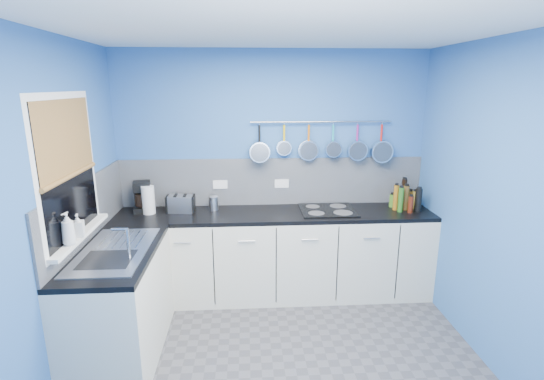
{
  "coord_description": "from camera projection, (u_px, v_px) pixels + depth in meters",
  "views": [
    {
      "loc": [
        -0.27,
        -2.7,
        2.15
      ],
      "look_at": [
        -0.05,
        0.75,
        1.25
      ],
      "focal_mm": 26.81,
      "sensor_mm": 36.0,
      "label": 1
    }
  ],
  "objects": [
    {
      "name": "floor",
      "position": [
        285.0,
        370.0,
        3.17
      ],
      "size": [
        3.2,
        3.0,
        0.02
      ],
      "primitive_type": "cube",
      "color": "#47474C",
      "rests_on": "ground"
    },
    {
      "name": "ceiling",
      "position": [
        288.0,
        25.0,
        2.53
      ],
      "size": [
        3.2,
        3.0,
        0.02
      ],
      "primitive_type": "cube",
      "color": "white",
      "rests_on": "ground"
    },
    {
      "name": "wall_back",
      "position": [
        272.0,
        172.0,
        4.31
      ],
      "size": [
        3.2,
        0.02,
        2.5
      ],
      "primitive_type": "cube",
      "color": "#3161A5",
      "rests_on": "ground"
    },
    {
      "name": "wall_front",
      "position": [
        329.0,
        355.0,
        1.39
      ],
      "size": [
        3.2,
        0.02,
        2.5
      ],
      "primitive_type": "cube",
      "color": "#3161A5",
      "rests_on": "ground"
    },
    {
      "name": "wall_left",
      "position": [
        50.0,
        221.0,
        2.75
      ],
      "size": [
        0.02,
        3.0,
        2.5
      ],
      "primitive_type": "cube",
      "color": "#3161A5",
      "rests_on": "ground"
    },
    {
      "name": "wall_right",
      "position": [
        506.0,
        212.0,
        2.95
      ],
      "size": [
        0.02,
        3.0,
        2.5
      ],
      "primitive_type": "cube",
      "color": "#3161A5",
      "rests_on": "ground"
    },
    {
      "name": "backsplash_back",
      "position": [
        272.0,
        182.0,
        4.31
      ],
      "size": [
        3.2,
        0.02,
        0.5
      ],
      "primitive_type": "cube",
      "color": "gray",
      "rests_on": "wall_back"
    },
    {
      "name": "backsplash_left",
      "position": [
        88.0,
        209.0,
        3.36
      ],
      "size": [
        0.02,
        1.8,
        0.5
      ],
      "primitive_type": "cube",
      "color": "gray",
      "rests_on": "wall_left"
    },
    {
      "name": "cabinet_run_back",
      "position": [
        274.0,
        255.0,
        4.21
      ],
      "size": [
        3.2,
        0.6,
        0.86
      ],
      "primitive_type": "cube",
      "color": "beige",
      "rests_on": "ground"
    },
    {
      "name": "worktop_back",
      "position": [
        274.0,
        214.0,
        4.1
      ],
      "size": [
        3.2,
        0.6,
        0.04
      ],
      "primitive_type": "cube",
      "color": "black",
      "rests_on": "cabinet_run_back"
    },
    {
      "name": "cabinet_run_left",
      "position": [
        121.0,
        305.0,
        3.26
      ],
      "size": [
        0.6,
        1.2,
        0.86
      ],
      "primitive_type": "cube",
      "color": "beige",
      "rests_on": "ground"
    },
    {
      "name": "worktop_left",
      "position": [
        115.0,
        253.0,
        3.15
      ],
      "size": [
        0.6,
        1.2,
        0.04
      ],
      "primitive_type": "cube",
      "color": "black",
      "rests_on": "cabinet_run_left"
    },
    {
      "name": "window_frame",
      "position": [
        68.0,
        169.0,
        2.97
      ],
      "size": [
        0.01,
        1.0,
        1.1
      ],
      "primitive_type": "cube",
      "color": "white",
      "rests_on": "wall_left"
    },
    {
      "name": "window_glass",
      "position": [
        69.0,
        169.0,
        2.97
      ],
      "size": [
        0.01,
        0.9,
        1.0
      ],
      "primitive_type": "cube",
      "color": "black",
      "rests_on": "wall_left"
    },
    {
      "name": "bamboo_blind",
      "position": [
        66.0,
        138.0,
        2.91
      ],
      "size": [
        0.01,
        0.9,
        0.55
      ],
      "primitive_type": "cube",
      "color": "#9D6533",
      "rests_on": "wall_left"
    },
    {
      "name": "window_sill",
      "position": [
        80.0,
        235.0,
        3.1
      ],
      "size": [
        0.1,
        0.98,
        0.03
      ],
      "primitive_type": "cube",
      "color": "white",
      "rests_on": "wall_left"
    },
    {
      "name": "sink_unit",
      "position": [
        115.0,
        250.0,
        3.15
      ],
      "size": [
        0.5,
        0.95,
        0.01
      ],
      "primitive_type": "cube",
      "color": "silver",
      "rests_on": "worktop_left"
    },
    {
      "name": "mixer_tap",
      "position": [
        128.0,
        243.0,
        2.95
      ],
      "size": [
        0.12,
        0.08,
        0.26
      ],
      "primitive_type": null,
      "color": "silver",
      "rests_on": "worktop_left"
    },
    {
      "name": "socket_left",
      "position": [
        220.0,
        185.0,
        4.27
      ],
      "size": [
        0.15,
        0.01,
        0.09
      ],
      "primitive_type": "cube",
      "color": "white",
      "rests_on": "backsplash_back"
    },
    {
      "name": "socket_right",
      "position": [
        282.0,
        184.0,
        4.31
      ],
      "size": [
        0.15,
        0.01,
        0.09
      ],
      "primitive_type": "cube",
      "color": "white",
      "rests_on": "backsplash_back"
    },
    {
      "name": "pot_rail",
      "position": [
        321.0,
        122.0,
        4.15
      ],
      "size": [
        1.45,
        0.02,
        0.02
      ],
      "primitive_type": "cylinder",
      "rotation": [
        0.0,
        1.57,
        0.0
      ],
      "color": "silver",
      "rests_on": "wall_back"
    },
    {
      "name": "soap_bottle_a",
      "position": [
        68.0,
        229.0,
        2.84
      ],
      "size": [
        0.11,
        0.11,
        0.24
      ],
      "primitive_type": "imported",
      "rotation": [
        0.0,
        0.0,
        -0.25
      ],
      "color": "white",
      "rests_on": "window_sill"
    },
    {
      "name": "soap_bottle_b",
      "position": [
        78.0,
        225.0,
        3.02
      ],
      "size": [
        0.09,
        0.09,
        0.17
      ],
      "primitive_type": "imported",
      "rotation": [
        0.0,
        0.0,
        0.19
      ],
      "color": "white",
      "rests_on": "window_sill"
    },
    {
      "name": "paper_towel",
      "position": [
        148.0,
        200.0,
        4.02
      ],
      "size": [
        0.15,
        0.15,
        0.28
      ],
      "primitive_type": "cylinder",
      "rotation": [
        0.0,
        0.0,
        -0.23
      ],
      "color": "white",
      "rests_on": "worktop_back"
    },
    {
      "name": "coffee_maker",
      "position": [
        142.0,
        197.0,
        4.07
      ],
      "size": [
        0.21,
        0.22,
        0.31
      ],
      "primitive_type": null,
      "rotation": [
        0.0,
        0.0,
        0.2
      ],
      "color": "black",
      "rests_on": "worktop_back"
    },
    {
      "name": "toaster",
      "position": [
        181.0,
        204.0,
        4.09
      ],
      "size": [
        0.28,
        0.18,
        0.17
      ],
      "primitive_type": "cube",
      "rotation": [
        0.0,
        0.0,
        -0.14
      ],
      "color": "silver",
      "rests_on": "worktop_back"
    },
    {
      "name": "canister",
      "position": [
        214.0,
        203.0,
        4.16
      ],
      "size": [
        0.11,
        0.11,
        0.14
      ],
      "primitive_type": "cylinder",
      "rotation": [
        0.0,
        0.0,
        0.13
      ],
      "color": "silver",
      "rests_on": "worktop_back"
    },
    {
      "name": "hob",
      "position": [
        327.0,
        210.0,
        4.15
      ],
      "size": [
        0.55,
        0.49,
        0.01
      ],
      "primitive_type": "cube",
      "color": "black",
      "rests_on": "worktop_back"
    },
    {
      "name": "pan_0",
      "position": [
        259.0,
        142.0,
        4.15
      ],
      "size": [
        0.21,
        0.12,
        0.4
      ],
      "primitive_type": null,
      "color": "silver",
      "rests_on": "pot_rail"
    },
    {
      "name": "pan_1",
      "position": [
        284.0,
        139.0,
        4.16
      ],
      "size": [
        0.15,
        0.05,
        0.34
      ],
      "primitive_type": null,
      "color": "silver",
      "rests_on": "pot_rail"
    },
    {
      "name": "pan_2",
      "position": [
        309.0,
        141.0,
        4.18
      ],
      "size": [
        0.21,
        0.06,
        0.4
      ],
      "primitive_type": null,
      "color": "silver",
      "rests_on": "pot_rail"
    },
    {
      "name": "pan_3",
      "position": [
        333.0,
        140.0,
        4.19
      ],
      "size": [
        0.17,
        0.09,
        0.36
      ],
      "primitive_type": null,
      "color": "silver",
      "rests_on": "pot_rail"
    },
    {
      "name": "pan_4",
      "position": [
        357.0,
        141.0,
        4.21
      ],
      "size": [
        0.21,
        0.08,
        0.4
      ],
      "primitive_type": null,
      "color": "silver",
      "rests_on": "pot_rail"
    },
    {
      "name": "pan_5",
      "position": [
        381.0,
        142.0,
        4.23
      ],
      "size": [
        0.23,
        0.1,
        0.42
      ],
      "primitive_type": null,
      "color": "silver",
      "rests_on": "pot_rail"
    },
    {
      "name": "condiment_0",
      "position": [
        410.0,
        199.0,
        4.26
      ],
      "size": [
        0.06,
        0.06,
        0.17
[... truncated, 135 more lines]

